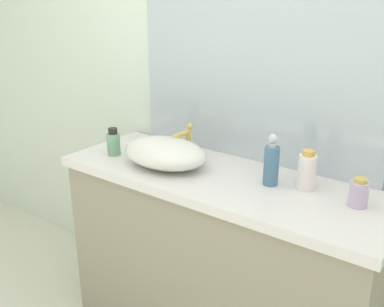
{
  "coord_description": "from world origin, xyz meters",
  "views": [
    {
      "loc": [
        0.87,
        -1.08,
        1.65
      ],
      "look_at": [
        -0.22,
        0.41,
        0.98
      ],
      "focal_mm": 41.44,
      "sensor_mm": 36.0,
      "label": 1
    }
  ],
  "objects_px": {
    "spray_can": "(307,171)",
    "perfume_bottle": "(114,143)",
    "soap_dispenser": "(271,163)",
    "lotion_bottle": "(359,193)",
    "sink_basin": "(165,153)"
  },
  "relations": [
    {
      "from": "spray_can",
      "to": "perfume_bottle",
      "type": "bearing_deg",
      "value": -169.24
    },
    {
      "from": "soap_dispenser",
      "to": "perfume_bottle",
      "type": "distance_m",
      "value": 0.79
    },
    {
      "from": "lotion_bottle",
      "to": "spray_can",
      "type": "bearing_deg",
      "value": 171.69
    },
    {
      "from": "soap_dispenser",
      "to": "lotion_bottle",
      "type": "height_order",
      "value": "soap_dispenser"
    },
    {
      "from": "sink_basin",
      "to": "lotion_bottle",
      "type": "distance_m",
      "value": 0.85
    },
    {
      "from": "lotion_bottle",
      "to": "soap_dispenser",
      "type": "bearing_deg",
      "value": -177.79
    },
    {
      "from": "sink_basin",
      "to": "spray_can",
      "type": "bearing_deg",
      "value": 12.54
    },
    {
      "from": "soap_dispenser",
      "to": "lotion_bottle",
      "type": "xyz_separation_m",
      "value": [
        0.35,
        0.01,
        -0.04
      ]
    },
    {
      "from": "soap_dispenser",
      "to": "spray_can",
      "type": "distance_m",
      "value": 0.14
    },
    {
      "from": "spray_can",
      "to": "soap_dispenser",
      "type": "bearing_deg",
      "value": -161.53
    },
    {
      "from": "perfume_bottle",
      "to": "lotion_bottle",
      "type": "bearing_deg",
      "value": 7.17
    },
    {
      "from": "lotion_bottle",
      "to": "spray_can",
      "type": "xyz_separation_m",
      "value": [
        -0.22,
        0.03,
        0.03
      ]
    },
    {
      "from": "lotion_bottle",
      "to": "spray_can",
      "type": "relative_size",
      "value": 0.67
    },
    {
      "from": "perfume_bottle",
      "to": "spray_can",
      "type": "relative_size",
      "value": 0.82
    },
    {
      "from": "spray_can",
      "to": "sink_basin",
      "type": "bearing_deg",
      "value": -167.46
    }
  ]
}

